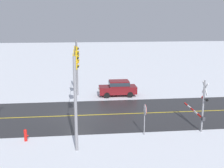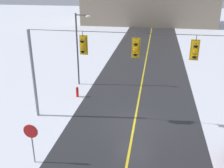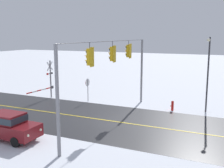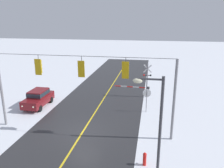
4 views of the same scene
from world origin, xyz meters
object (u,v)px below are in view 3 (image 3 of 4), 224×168
at_px(stop_sign, 88,85).
at_px(fire_hydrant, 172,105).
at_px(railroad_crossing, 49,80).
at_px(streetlamp_near, 208,68).
at_px(parked_car_maroon, 8,125).

bearing_deg(stop_sign, fire_hydrant, 91.27).
xyz_separation_m(railroad_crossing, streetlamp_near, (-1.11, 15.81, 1.95)).
bearing_deg(parked_car_maroon, railroad_crossing, -155.07).
xyz_separation_m(railroad_crossing, parked_car_maroon, (10.72, 4.98, -1.02)).
bearing_deg(streetlamp_near, stop_sign, -86.68).
relative_size(railroad_crossing, parked_car_maroon, 1.02).
bearing_deg(parked_car_maroon, stop_sign, -177.40).
distance_m(stop_sign, fire_hydrant, 8.66).
xyz_separation_m(stop_sign, railroad_crossing, (0.45, -4.48, 0.26)).
distance_m(stop_sign, streetlamp_near, 11.57).
xyz_separation_m(stop_sign, fire_hydrant, (-0.19, 8.56, -1.25)).
distance_m(parked_car_maroon, fire_hydrant, 13.94).
relative_size(parked_car_maroon, fire_hydrant, 4.78).
xyz_separation_m(streetlamp_near, fire_hydrant, (0.47, -2.77, -3.45)).
xyz_separation_m(stop_sign, parked_car_maroon, (11.17, 0.51, -0.76)).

